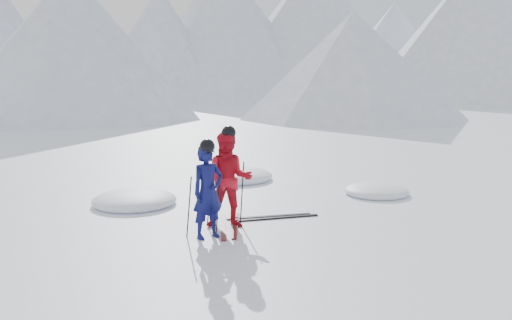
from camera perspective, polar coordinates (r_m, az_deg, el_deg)
name	(u,v)px	position (r m, az deg, el deg)	size (l,w,h in m)	color
ground	(328,213)	(11.18, 7.59, -5.57)	(160.00, 160.00, 0.00)	white
mountain_range	(192,25)	(46.31, -6.72, 13.98)	(106.15, 62.94, 15.53)	#B2BCD1
skier_blue	(208,192)	(9.33, -5.09, -3.38)	(0.59, 0.39, 1.62)	#0C0F4B
skier_red	(229,180)	(9.94, -2.85, -2.10)	(0.87, 0.67, 1.78)	red
pole_blue_left	(189,207)	(9.47, -7.06, -4.91)	(0.02, 0.02, 1.08)	black
pole_blue_right	(218,203)	(9.69, -4.02, -4.53)	(0.02, 0.02, 1.08)	black
pole_red_left	(210,194)	(10.15, -4.88, -3.59)	(0.02, 0.02, 1.19)	black
pole_red_right	(242,193)	(10.23, -1.48, -3.46)	(0.02, 0.02, 1.19)	black
ski_worn_left	(223,227)	(10.11, -3.47, -7.01)	(0.09, 1.70, 0.03)	black
ski_worn_right	(236,225)	(10.18, -2.16, -6.89)	(0.09, 1.70, 0.03)	black
ski_loose_a	(269,216)	(10.78, 1.39, -5.97)	(0.09, 1.70, 0.03)	black
ski_loose_b	(277,218)	(10.68, 2.19, -6.11)	(0.09, 1.70, 0.03)	black
snow_lumps	(231,190)	(13.20, -2.62, -3.21)	(7.16, 4.55, 0.43)	white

